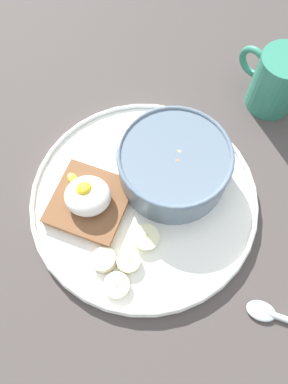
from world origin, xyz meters
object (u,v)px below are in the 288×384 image
poached_egg (87,195)px  toast_slice (90,202)px  banana_slice_back (104,260)px  banana_slice_left (146,237)px  oatmeal_bowl (174,164)px  coffee_mug (276,81)px  banana_slice_front (128,261)px  spoon (287,320)px  banana_slice_right (117,285)px

poached_egg → toast_slice: bearing=133.2°
toast_slice → banana_slice_back: same height
banana_slice_left → oatmeal_bowl: bearing=-105.6°
banana_slice_left → coffee_mug: 29.40cm
oatmeal_bowl → coffee_mug: 20.10cm
poached_egg → banana_slice_front: bearing=129.7°
banana_slice_left → banana_slice_back: size_ratio=1.05×
toast_slice → poached_egg: size_ratio=1.74×
coffee_mug → spoon: bearing=92.5°
oatmeal_bowl → banana_slice_right: (5.58, 15.73, -2.49)cm
poached_egg → coffee_mug: 31.52cm
oatmeal_bowl → coffee_mug: (-13.59, -14.80, 0.62)cm
spoon → coffee_mug: bearing=-87.5°
banana_slice_front → banana_slice_back: (3.02, 0.14, 0.09)cm
coffee_mug → banana_slice_back: bearing=52.7°
banana_slice_left → coffee_mug: coffee_mug is taller
toast_slice → banana_slice_right: 11.35cm
toast_slice → poached_egg: poached_egg is taller
banana_slice_right → spoon: (-20.58, 1.73, -1.20)cm
banana_slice_front → spoon: bearing=166.4°
banana_slice_right → coffee_mug: size_ratio=0.46×
banana_slice_back → oatmeal_bowl: bearing=-120.3°
oatmeal_bowl → banana_slice_left: (2.65, 9.53, -2.26)cm
toast_slice → banana_slice_back: (-2.98, 7.38, -0.14)cm
oatmeal_bowl → banana_slice_back: oatmeal_bowl is taller
banana_slice_left → banana_slice_right: (2.92, 6.20, -0.22)cm
banana_slice_front → banana_slice_back: bearing=2.6°
poached_egg → banana_slice_right: (-4.98, 10.28, -2.35)cm
banana_slice_left → banana_slice_front: bearing=60.1°
toast_slice → banana_slice_front: bearing=129.6°
banana_slice_front → banana_slice_left: banana_slice_left is taller
toast_slice → spoon: toast_slice is taller
banana_slice_left → banana_slice_right: banana_slice_left is taller
banana_slice_left → spoon: banana_slice_left is taller
banana_slice_front → banana_slice_left: size_ratio=0.74×
oatmeal_bowl → banana_slice_back: bearing=59.7°
poached_egg → banana_slice_front: 9.77cm
toast_slice → banana_slice_left: 8.82cm
oatmeal_bowl → banana_slice_right: oatmeal_bowl is taller
poached_egg → banana_slice_back: (-3.04, 7.44, -2.28)cm
poached_egg → banana_slice_front: size_ratio=1.97×
poached_egg → banana_slice_left: 9.14cm
banana_slice_right → oatmeal_bowl: bearing=-109.5°
oatmeal_bowl → toast_slice: size_ratio=1.27×
spoon → banana_slice_left: bearing=-24.2°
banana_slice_front → spoon: size_ratio=0.26×
toast_slice → banana_slice_right: (-4.92, 10.22, -0.21)cm
banana_slice_left → poached_egg: bearing=-27.3°
banana_slice_back → spoon: size_ratio=0.33×
coffee_mug → toast_slice: bearing=40.1°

